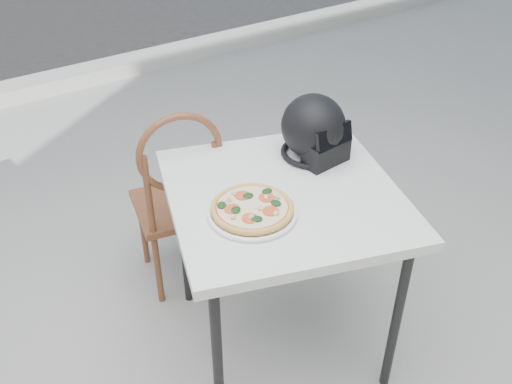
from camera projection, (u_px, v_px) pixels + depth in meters
ground at (142, 375)px, 2.40m from camera, size 80.00×80.00×0.00m
cafe_table_main at (284, 207)px, 2.15m from camera, size 1.06×1.06×0.80m
plate at (252, 213)px, 1.99m from camera, size 0.32×0.32×0.02m
pizza at (252, 208)px, 1.97m from camera, size 0.29×0.29×0.04m
helmet at (315, 130)px, 2.25m from camera, size 0.28×0.28×0.26m
cafe_chair_main at (179, 192)px, 2.54m from camera, size 0.45×0.45×0.98m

